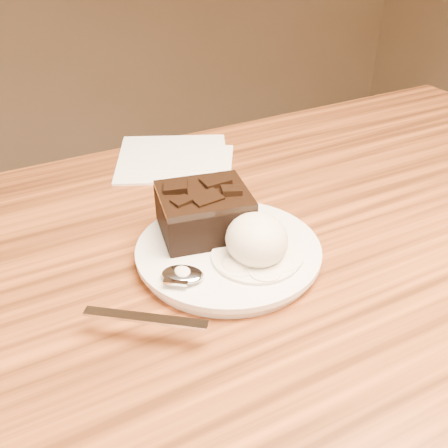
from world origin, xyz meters
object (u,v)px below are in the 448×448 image
plate (228,253)px  ice_cream_scoop (257,240)px  napkin (173,157)px  brownie (204,214)px  spoon (183,276)px

plate → ice_cream_scoop: 0.05m
plate → napkin: size_ratio=1.24×
plate → brownie: 0.05m
ice_cream_scoop → spoon: size_ratio=0.40×
plate → napkin: (0.05, 0.26, -0.00)m
brownie → napkin: brownie is taller
brownie → napkin: size_ratio=0.59×
brownie → napkin: (0.06, 0.22, -0.04)m
brownie → ice_cream_scoop: bearing=-70.3°
ice_cream_scoop → plate: bearing=117.8°
plate → ice_cream_scoop: (0.02, -0.03, 0.03)m
plate → spoon: bearing=-157.1°
plate → napkin: bearing=79.6°
plate → napkin: plate is taller
plate → brownie: brownie is taller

